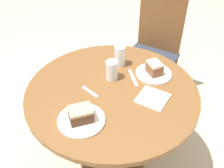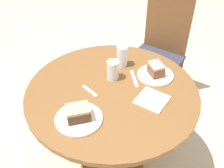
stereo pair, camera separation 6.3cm
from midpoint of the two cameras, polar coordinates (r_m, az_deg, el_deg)
ground_plane at (r=2.01m, az=0.93°, el=-17.32°), size 8.00×8.00×0.00m
table at (r=1.58m, az=1.14°, el=-6.11°), size 0.97×0.97×0.73m
chair at (r=2.30m, az=10.68°, el=6.87°), size 0.50×0.53×0.95m
plate_near at (r=1.58m, az=10.51°, el=1.93°), size 0.22×0.22×0.01m
plate_far at (r=1.30m, az=-5.85°, el=-7.54°), size 0.23×0.23×0.01m
cake_slice_near at (r=1.56m, az=10.68°, el=3.15°), size 0.12×0.12×0.07m
cake_slice_far at (r=1.27m, az=-5.97°, el=-6.30°), size 0.14×0.14×0.07m
glass_lemonade at (r=1.62m, az=3.31°, el=5.81°), size 0.07×0.07×0.13m
glass_water at (r=1.51m, az=1.37°, el=2.87°), size 0.07×0.07×0.12m
napkin_stack at (r=1.42m, az=10.01°, el=-3.32°), size 0.18×0.18×0.01m
fork at (r=1.54m, az=5.99°, el=1.16°), size 0.10×0.15×0.00m
spoon at (r=1.45m, az=-3.59°, el=-1.56°), size 0.12×0.07×0.00m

